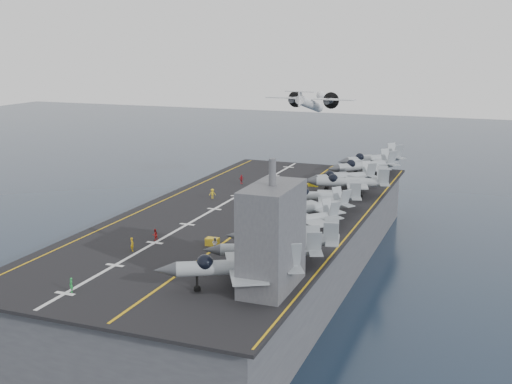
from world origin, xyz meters
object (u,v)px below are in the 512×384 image
(tow_cart_a, at_px, (212,242))
(transport_plane, at_px, (310,104))
(island_superstructure, at_px, (272,225))
(fighter_jet_0, at_px, (238,265))

(tow_cart_a, distance_m, transport_plane, 77.10)
(transport_plane, bearing_deg, island_superstructure, -76.26)
(fighter_jet_0, height_order, transport_plane, transport_plane)
(tow_cart_a, xyz_separation_m, transport_plane, (-8.44, 75.67, 12.11))
(fighter_jet_0, distance_m, transport_plane, 91.72)
(island_superstructure, height_order, transport_plane, transport_plane)
(fighter_jet_0, bearing_deg, transport_plane, 101.37)
(tow_cart_a, bearing_deg, fighter_jet_0, -55.23)
(fighter_jet_0, distance_m, tow_cart_a, 16.88)
(fighter_jet_0, relative_size, transport_plane, 0.84)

